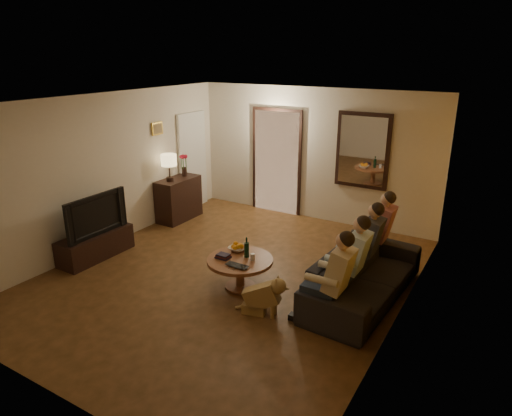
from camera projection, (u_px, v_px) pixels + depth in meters
The scene contains 33 objects.
floor at pixel (229, 275), 6.95m from camera, with size 5.00×6.00×0.01m, color #442D12.
ceiling at pixel (225, 101), 6.10m from camera, with size 5.00×6.00×0.01m, color white.
back_wall at pixel (313, 155), 8.96m from camera, with size 5.00×0.02×2.60m, color beige.
front_wall at pixel (39, 279), 4.09m from camera, with size 5.00×0.02×2.60m, color beige.
left_wall at pixel (105, 171), 7.74m from camera, with size 0.02×6.00×2.60m, color beige.
right_wall at pixel (405, 227), 5.32m from camera, with size 0.02×6.00×2.60m, color beige.
orange_accent at pixel (404, 226), 5.32m from camera, with size 0.01×6.00×2.60m, color orange.
kitchen_doorway at pixel (277, 163), 9.41m from camera, with size 1.00×0.06×2.10m, color #FFE0A5.
door_trim at pixel (276, 163), 9.41m from camera, with size 1.12×0.04×2.22m, color black.
fridge_glimpse at pixel (287, 171), 9.35m from camera, with size 0.45×0.03×1.70m, color silver.
mirror_frame at pixel (363, 151), 8.38m from camera, with size 1.00×0.05×1.40m, color black.
mirror_glass at pixel (362, 151), 8.35m from camera, with size 0.86×0.02×1.26m, color white.
white_door at pixel (193, 161), 9.67m from camera, with size 0.06×0.85×2.04m, color white.
framed_art at pixel (157, 128), 8.60m from camera, with size 0.03×0.28×0.24m, color #B28C33.
art_canvas at pixel (158, 129), 8.59m from camera, with size 0.01×0.22×0.18m, color brown.
dresser at pixel (179, 199), 9.15m from camera, with size 0.45×0.95×0.84m, color black.
table_lamp at pixel (169, 168), 8.75m from camera, with size 0.30×0.30×0.54m, color beige, non-canonical shape.
flower_vase at pixel (184, 165), 9.12m from camera, with size 0.14×0.14×0.44m, color #AC1229, non-canonical shape.
tv_stand at pixel (96, 245), 7.50m from camera, with size 0.45×1.27×0.42m, color black.
tv at pixel (92, 214), 7.32m from camera, with size 0.15×1.16×0.67m, color black.
sofa at pixel (364, 275), 6.22m from camera, with size 0.90×2.31×0.67m, color black.
person_a at pixel (334, 284), 5.45m from camera, with size 0.60×0.40×1.20m, color tan, non-canonical shape.
person_b at pixel (351, 265), 5.94m from camera, with size 0.60×0.40×1.20m, color tan, non-canonical shape.
person_c at pixel (365, 249), 6.43m from camera, with size 0.60×0.40×1.20m, color tan, non-canonical shape.
person_d at pixel (378, 235), 6.91m from camera, with size 0.60×0.40×1.20m, color tan, non-canonical shape.
dog at pixel (262, 295), 5.85m from camera, with size 0.56×0.24×0.56m, color #9A7147, non-canonical shape.
coffee_table at pixel (240, 273), 6.53m from camera, with size 0.94×0.94×0.45m, color brown.
bowl at pixel (238, 249), 6.71m from camera, with size 0.26×0.26×0.06m, color white.
oranges at pixel (238, 244), 6.69m from camera, with size 0.20×0.20×0.08m, color orange, non-canonical shape.
wine_bottle at pixel (247, 247), 6.47m from camera, with size 0.07×0.07×0.31m, color black, non-canonical shape.
wine_glass at pixel (253, 257), 6.40m from camera, with size 0.06×0.06×0.10m, color silver.
book_stack at pixel (223, 256), 6.47m from camera, with size 0.20×0.15×0.07m, color black, non-canonical shape.
laptop at pixel (235, 267), 6.18m from camera, with size 0.33×0.21×0.03m, color black.
Camera 1 is at (3.55, -5.14, 3.25)m, focal length 32.00 mm.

